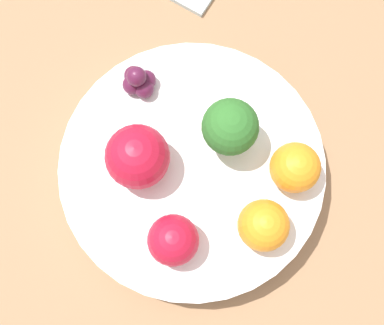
{
  "coord_description": "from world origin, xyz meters",
  "views": [
    {
      "loc": [
        -0.07,
        -0.09,
        0.53
      ],
      "look_at": [
        0.0,
        0.0,
        0.07
      ],
      "focal_mm": 50.0,
      "sensor_mm": 36.0,
      "label": 1
    }
  ],
  "objects": [
    {
      "name": "apple_red",
      "position": [
        -0.05,
        -0.05,
        0.08
      ],
      "size": [
        0.04,
        0.04,
        0.04
      ],
      "color": "#B7142D",
      "rests_on": "bowl"
    },
    {
      "name": "orange_back",
      "position": [
        0.07,
        -0.06,
        0.08
      ],
      "size": [
        0.04,
        0.04,
        0.04
      ],
      "color": "orange",
      "rests_on": "bowl"
    },
    {
      "name": "ground_plane",
      "position": [
        0.0,
        0.0,
        0.0
      ],
      "size": [
        6.0,
        6.0,
        0.0
      ],
      "primitive_type": "plane",
      "color": "gray"
    },
    {
      "name": "bowl",
      "position": [
        0.0,
        0.0,
        0.04
      ],
      "size": [
        0.24,
        0.24,
        0.04
      ],
      "color": "white",
      "rests_on": "table_surface"
    },
    {
      "name": "grape_cluster",
      "position": [
        0.01,
        0.09,
        0.07
      ],
      "size": [
        0.03,
        0.03,
        0.03
      ],
      "color": "#511938",
      "rests_on": "bowl"
    },
    {
      "name": "apple_green",
      "position": [
        -0.04,
        0.03,
        0.09
      ],
      "size": [
        0.06,
        0.06,
        0.06
      ],
      "color": "#B7142D",
      "rests_on": "bowl"
    },
    {
      "name": "broccoli",
      "position": [
        0.04,
        0.0,
        0.1
      ],
      "size": [
        0.05,
        0.05,
        0.06
      ],
      "color": "#99C17A",
      "rests_on": "bowl"
    },
    {
      "name": "orange_front",
      "position": [
        0.01,
        -0.08,
        0.08
      ],
      "size": [
        0.04,
        0.04,
        0.04
      ],
      "color": "orange",
      "rests_on": "bowl"
    },
    {
      "name": "table_surface",
      "position": [
        0.0,
        0.0,
        0.01
      ],
      "size": [
        1.2,
        1.2,
        0.02
      ],
      "color": "#936D4C",
      "rests_on": "ground_plane"
    }
  ]
}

